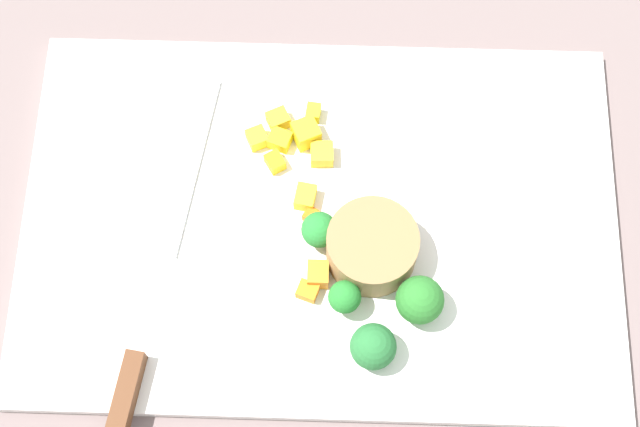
# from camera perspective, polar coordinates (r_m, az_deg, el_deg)

# --- Properties ---
(ground_plane) EXTENTS (4.00, 4.00, 0.00)m
(ground_plane) POSITION_cam_1_polar(r_m,az_deg,el_deg) (0.80, -0.00, -0.57)
(ground_plane) COLOR #72615F
(cutting_board) EXTENTS (0.49, 0.33, 0.01)m
(cutting_board) POSITION_cam_1_polar(r_m,az_deg,el_deg) (0.79, -0.00, -0.42)
(cutting_board) COLOR white
(cutting_board) RESTS_ON ground_plane
(prep_bowl) EXTENTS (0.07, 0.07, 0.04)m
(prep_bowl) POSITION_cam_1_polar(r_m,az_deg,el_deg) (0.76, 3.12, -2.01)
(prep_bowl) COLOR olive
(prep_bowl) RESTS_ON cutting_board
(chef_knife) EXTENTS (0.07, 0.31, 0.02)m
(chef_knife) POSITION_cam_1_polar(r_m,az_deg,el_deg) (0.77, -10.04, -5.21)
(chef_knife) COLOR silver
(chef_knife) RESTS_ON cutting_board
(carrot_dice_0) EXTENTS (0.02, 0.02, 0.02)m
(carrot_dice_0) POSITION_cam_1_polar(r_m,az_deg,el_deg) (0.76, -0.07, -3.65)
(carrot_dice_0) COLOR orange
(carrot_dice_0) RESTS_ON cutting_board
(carrot_dice_1) EXTENTS (0.02, 0.02, 0.01)m
(carrot_dice_1) POSITION_cam_1_polar(r_m,az_deg,el_deg) (0.76, -0.74, -4.65)
(carrot_dice_1) COLOR orange
(carrot_dice_1) RESTS_ON cutting_board
(carrot_dice_2) EXTENTS (0.02, 0.02, 0.01)m
(carrot_dice_2) POSITION_cam_1_polar(r_m,az_deg,el_deg) (0.78, -0.54, -0.24)
(carrot_dice_2) COLOR orange
(carrot_dice_2) RESTS_ON cutting_board
(carrot_dice_3) EXTENTS (0.02, 0.02, 0.02)m
(carrot_dice_3) POSITION_cam_1_polar(r_m,az_deg,el_deg) (0.78, -0.35, -0.95)
(carrot_dice_3) COLOR orange
(carrot_dice_3) RESTS_ON cutting_board
(pepper_dice_0) EXTENTS (0.02, 0.02, 0.01)m
(pepper_dice_0) POSITION_cam_1_polar(r_m,az_deg,el_deg) (0.81, -2.41, 4.40)
(pepper_dice_0) COLOR yellow
(pepper_dice_0) RESTS_ON cutting_board
(pepper_dice_1) EXTENTS (0.02, 0.02, 0.01)m
(pepper_dice_1) POSITION_cam_1_polar(r_m,az_deg,el_deg) (0.79, -0.88, 0.99)
(pepper_dice_1) COLOR yellow
(pepper_dice_1) RESTS_ON cutting_board
(pepper_dice_2) EXTENTS (0.02, 0.02, 0.01)m
(pepper_dice_2) POSITION_cam_1_polar(r_m,az_deg,el_deg) (0.80, -2.70, 3.09)
(pepper_dice_2) COLOR yellow
(pepper_dice_2) RESTS_ON cutting_board
(pepper_dice_3) EXTENTS (0.02, 0.02, 0.01)m
(pepper_dice_3) POSITION_cam_1_polar(r_m,az_deg,el_deg) (0.82, -2.51, 5.61)
(pepper_dice_3) COLOR yellow
(pepper_dice_3) RESTS_ON cutting_board
(pepper_dice_4) EXTENTS (0.03, 0.03, 0.02)m
(pepper_dice_4) POSITION_cam_1_polar(r_m,az_deg,el_deg) (0.81, -0.84, 4.80)
(pepper_dice_4) COLOR yellow
(pepper_dice_4) RESTS_ON cutting_board
(pepper_dice_5) EXTENTS (0.02, 0.02, 0.01)m
(pepper_dice_5) POSITION_cam_1_polar(r_m,az_deg,el_deg) (0.80, 0.38, 3.55)
(pepper_dice_5) COLOR yellow
(pepper_dice_5) RESTS_ON cutting_board
(pepper_dice_6) EXTENTS (0.01, 0.02, 0.01)m
(pepper_dice_6) POSITION_cam_1_polar(r_m,az_deg,el_deg) (0.82, -0.40, 6.02)
(pepper_dice_6) COLOR yellow
(pepper_dice_6) RESTS_ON cutting_board
(pepper_dice_7) EXTENTS (0.02, 0.02, 0.01)m
(pepper_dice_7) POSITION_cam_1_polar(r_m,az_deg,el_deg) (0.81, -3.77, 4.51)
(pepper_dice_7) COLOR yellow
(pepper_dice_7) RESTS_ON cutting_board
(broccoli_floret_0) EXTENTS (0.03, 0.03, 0.03)m
(broccoli_floret_0) POSITION_cam_1_polar(r_m,az_deg,el_deg) (0.75, 1.48, -5.01)
(broccoli_floret_0) COLOR #80C16A
(broccoli_floret_0) RESTS_ON cutting_board
(broccoli_floret_1) EXTENTS (0.03, 0.03, 0.04)m
(broccoli_floret_1) POSITION_cam_1_polar(r_m,az_deg,el_deg) (0.76, -0.34, -0.98)
(broccoli_floret_1) COLOR #95BA5F
(broccoli_floret_1) RESTS_ON cutting_board
(broccoli_floret_2) EXTENTS (0.04, 0.04, 0.04)m
(broccoli_floret_2) POSITION_cam_1_polar(r_m,az_deg,el_deg) (0.75, 5.97, -5.16)
(broccoli_floret_2) COLOR #8EBB55
(broccoli_floret_2) RESTS_ON cutting_board
(broccoli_floret_3) EXTENTS (0.04, 0.04, 0.04)m
(broccoli_floret_3) POSITION_cam_1_polar(r_m,az_deg,el_deg) (0.74, 3.19, -7.94)
(broccoli_floret_3) COLOR #88AB5D
(broccoli_floret_3) RESTS_ON cutting_board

